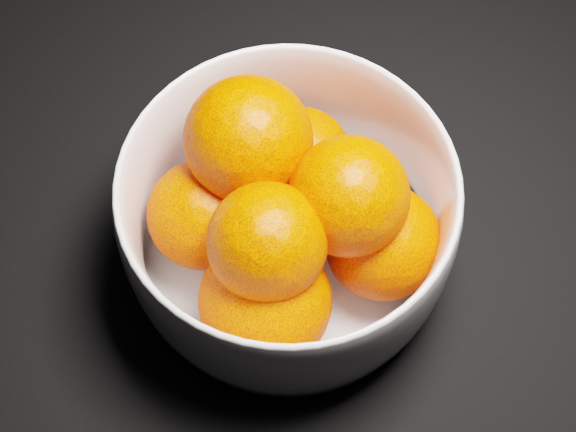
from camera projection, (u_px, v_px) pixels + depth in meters
bowl at (288, 220)px, 0.50m from camera, size 0.21×0.21×0.10m
orange_pile at (286, 216)px, 0.49m from camera, size 0.16×0.16×0.12m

